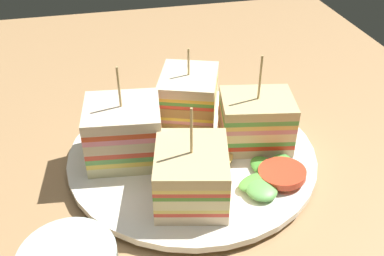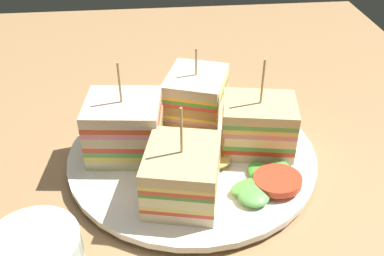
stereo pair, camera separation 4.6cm
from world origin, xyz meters
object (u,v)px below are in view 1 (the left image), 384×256
Objects in this scene: plate at (192,154)px; sandwich_wedge_0 at (191,175)px; sandwich_wedge_3 at (124,132)px; sandwich_wedge_1 at (256,121)px; chip_pile at (209,149)px; sandwich_wedge_2 at (189,96)px.

sandwich_wedge_0 is at bearing 166.73° from plate.
sandwich_wedge_0 is 0.94× the size of sandwich_wedge_3.
sandwich_wedge_1 is (-0.07, -7.03, 3.34)cm from plate.
sandwich_wedge_1 is 5.85cm from chip_pile.
plate is 2.87× the size of sandwich_wedge_2.
sandwich_wedge_0 is at bearing 150.97° from chip_pile.
sandwich_wedge_2 is (6.92, -1.17, 3.26)cm from plate.
sandwich_wedge_2 is at bearing 1.25° from sandwich_wedge_0.
sandwich_wedge_0 is 7.02cm from chip_pile.
chip_pile is (5.89, -3.27, -1.98)cm from sandwich_wedge_0.
sandwich_wedge_2 is at bearing 44.02° from sandwich_wedge_3.
sandwich_wedge_1 reaches higher than plate.
sandwich_wedge_3 is at bearing -33.27° from sandwich_wedge_2.
sandwich_wedge_2 is (13.75, -2.78, 0.10)cm from sandwich_wedge_0.
sandwich_wedge_2 is 8.15cm from chip_pile.
sandwich_wedge_0 reaches higher than plate.
plate is 7.70cm from sandwich_wedge_0.
sandwich_wedge_1 is 1.63× the size of chip_pile.
sandwich_wedge_0 is 0.94× the size of sandwich_wedge_1.
chip_pile is at bearing 19.41° from sandwich_wedge_1.
sandwich_wedge_3 is (0.75, 14.02, 0.29)cm from sandwich_wedge_1.
sandwich_wedge_1 is 1.00× the size of sandwich_wedge_3.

